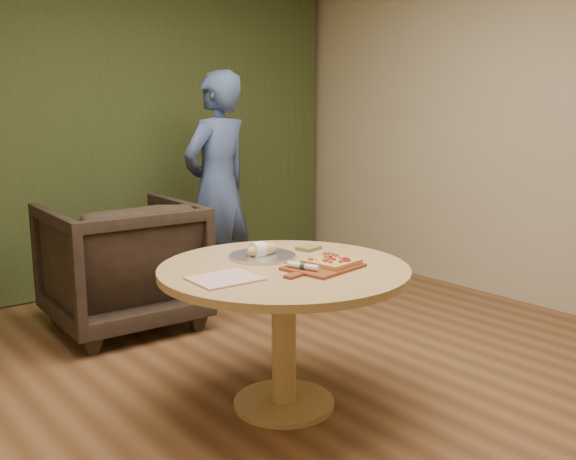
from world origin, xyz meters
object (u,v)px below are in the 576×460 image
(pedestal_table, at_px, (284,293))
(cutlery_roll, at_px, (303,266))
(flatbread_pizza, at_px, (332,261))
(pizza_paddle, at_px, (322,267))
(person_standing, at_px, (218,187))
(bread_roll, at_px, (261,250))
(serving_tray, at_px, (262,256))
(armchair, at_px, (121,258))

(pedestal_table, height_order, cutlery_roll, cutlery_roll)
(flatbread_pizza, relative_size, cutlery_roll, 1.30)
(pedestal_table, distance_m, pizza_paddle, 0.24)
(pedestal_table, bearing_deg, person_standing, 66.73)
(flatbread_pizza, distance_m, bread_roll, 0.41)
(flatbread_pizza, height_order, serving_tray, flatbread_pizza)
(cutlery_roll, relative_size, person_standing, 0.11)
(pedestal_table, height_order, bread_roll, bread_roll)
(bread_roll, bearing_deg, flatbread_pizza, -66.68)
(pedestal_table, distance_m, bread_roll, 0.29)
(pizza_paddle, height_order, serving_tray, serving_tray)
(armchair, height_order, person_standing, person_standing)
(pizza_paddle, height_order, armchair, armchair)
(pedestal_table, relative_size, armchair, 1.28)
(flatbread_pizza, relative_size, serving_tray, 0.71)
(cutlery_roll, height_order, person_standing, person_standing)
(pizza_paddle, bearing_deg, person_standing, 61.89)
(serving_tray, height_order, bread_roll, bread_roll)
(pizza_paddle, xyz_separation_m, flatbread_pizza, (0.07, 0.00, 0.02))
(bread_roll, height_order, person_standing, person_standing)
(serving_tray, bearing_deg, pedestal_table, -97.63)
(cutlery_roll, height_order, bread_roll, bread_roll)
(pizza_paddle, xyz_separation_m, person_standing, (0.67, 1.99, 0.15))
(pedestal_table, relative_size, person_standing, 0.70)
(armchair, bearing_deg, bread_roll, 98.35)
(pedestal_table, xyz_separation_m, bread_roll, (0.02, 0.22, 0.18))
(armchair, xyz_separation_m, person_standing, (0.90, 0.15, 0.41))
(serving_tray, bearing_deg, cutlery_roll, -94.40)
(pizza_paddle, distance_m, cutlery_roll, 0.12)
(cutlery_roll, height_order, serving_tray, cutlery_roll)
(cutlery_roll, relative_size, armchair, 0.20)
(pizza_paddle, height_order, person_standing, person_standing)
(pedestal_table, bearing_deg, flatbread_pizza, -40.32)
(pizza_paddle, distance_m, armchair, 1.87)
(person_standing, bearing_deg, pedestal_table, 52.95)
(serving_tray, distance_m, armchair, 1.49)
(cutlery_roll, xyz_separation_m, armchair, (-0.12, 1.83, -0.28))
(pedestal_table, height_order, flatbread_pizza, flatbread_pizza)
(pedestal_table, height_order, armchair, armchair)
(pedestal_table, bearing_deg, serving_tray, 82.37)
(pizza_paddle, bearing_deg, cutlery_roll, 166.75)
(pedestal_table, relative_size, serving_tray, 3.55)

